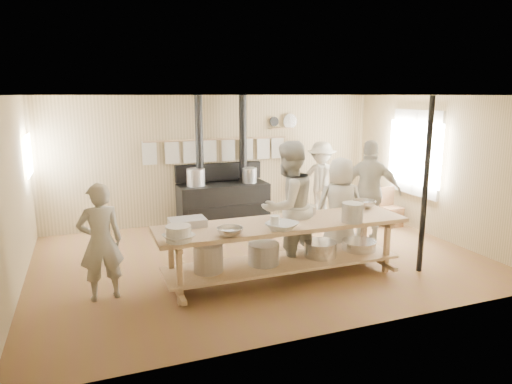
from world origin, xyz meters
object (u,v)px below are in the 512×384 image
chair (390,215)px  cook_far_left (101,242)px  cook_right (370,192)px  roasting_pan (187,222)px  prep_table (283,244)px  cook_by_window (321,180)px  cook_center (340,206)px  cook_left (288,207)px  stove (223,200)px

chair → cook_far_left: bearing=-168.2°
cook_right → roasting_pan: size_ratio=3.77×
prep_table → cook_right: bearing=25.4°
chair → roasting_pan: (-4.46, -1.46, 0.67)m
prep_table → cook_by_window: bearing=52.9°
cook_far_left → cook_right: cook_right is taller
cook_center → roasting_pan: bearing=25.1°
cook_left → cook_center: cook_left is taller
stove → cook_by_window: size_ratio=1.59×
cook_right → cook_left: bearing=48.4°
cook_far_left → cook_right: size_ratio=0.84×
prep_table → cook_center: 1.49m
cook_far_left → cook_center: cook_center is taller
cook_center → stove: bearing=-44.1°
stove → cook_by_window: stove is taller
cook_far_left → cook_by_window: 5.29m
prep_table → cook_by_window: (2.16, 2.85, 0.30)m
cook_left → cook_by_window: (1.93, 2.53, -0.16)m
stove → cook_center: size_ratio=1.60×
prep_table → cook_left: bearing=55.0°
prep_table → cook_far_left: (-2.44, 0.23, 0.25)m
prep_table → roasting_pan: roasting_pan is taller
cook_far_left → cook_center: bearing=178.8°
roasting_pan → prep_table: bearing=-12.0°
stove → cook_left: stove is taller
stove → cook_center: stove is taller
cook_left → chair: 3.34m
cook_far_left → cook_right: bearing=-177.8°
cook_right → cook_by_window: 1.84m
chair → cook_center: bearing=-152.8°
chair → roasting_pan: roasting_pan is taller
stove → prep_table: (-0.00, -3.02, -0.00)m
stove → cook_left: bearing=-85.3°
cook_left → cook_right: bearing=-179.8°
cook_far_left → cook_by_window: (4.59, 2.62, 0.05)m
stove → cook_left: 2.75m
prep_table → cook_right: (2.13, 1.01, 0.40)m
stove → prep_table: 3.02m
cook_far_left → cook_center: 3.77m
stove → cook_left: (0.22, -2.70, 0.46)m
cook_left → cook_by_window: size_ratio=1.20×
chair → roasting_pan: bearing=-165.2°
chair → stove: bearing=154.6°
chair → prep_table: bearing=-154.5°
cook_center → roasting_pan: size_ratio=3.33×
cook_far_left → chair: size_ratio=1.98×
cook_by_window → roasting_pan: size_ratio=3.35×
cook_by_window → roasting_pan: bearing=-110.4°
cook_right → cook_by_window: bearing=-62.5°
cook_far_left → cook_left: size_ratio=0.79×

